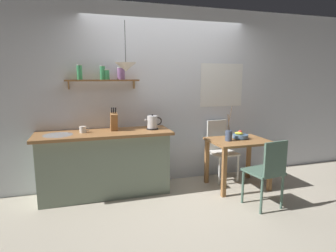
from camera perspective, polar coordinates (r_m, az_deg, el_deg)
ground_plane at (r=4.14m, az=2.42°, el=-13.57°), size 14.00×14.00×0.00m
back_wall at (r=4.49m, az=2.20°, el=6.09°), size 6.80×0.11×2.70m
kitchen_counter at (r=4.08m, az=-12.57°, el=-7.31°), size 1.83×0.63×0.91m
wall_shelf at (r=4.08m, az=-12.71°, el=9.71°), size 1.01×0.20×0.33m
dining_table at (r=4.35m, az=13.99°, el=-4.45°), size 0.85×0.66×0.73m
dining_chair_near at (r=3.76m, az=19.49°, el=-8.36°), size 0.45×0.45×0.89m
dining_chair_far at (r=4.67m, az=10.48°, el=-4.24°), size 0.44×0.46×0.95m
fruit_bowl at (r=4.39m, az=14.39°, el=-1.91°), size 0.23×0.23×0.13m
twig_vase at (r=4.20m, az=12.16°, el=-1.82°), size 0.10×0.10×0.51m
electric_kettle at (r=4.05m, az=-3.14°, el=0.69°), size 0.25×0.17×0.22m
knife_block at (r=3.99m, az=-10.89°, el=0.92°), size 0.09×0.16×0.33m
coffee_mug_by_sink at (r=3.97m, az=-16.81°, el=-0.69°), size 0.13×0.09×0.09m
pendant_lamp at (r=3.83m, az=-8.54°, el=11.77°), size 0.28×0.28×0.64m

